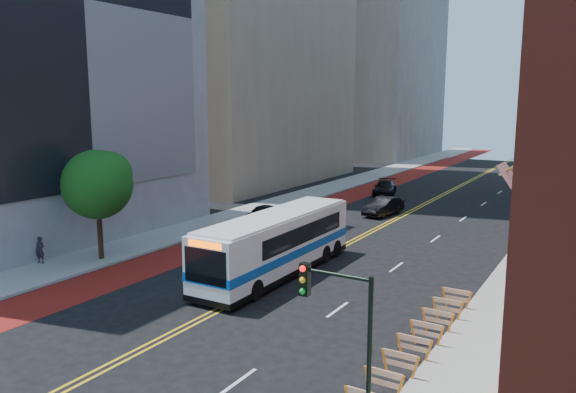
{
  "coord_description": "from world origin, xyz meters",
  "views": [
    {
      "loc": [
        15.67,
        -16.81,
        9.73
      ],
      "look_at": [
        0.89,
        8.0,
        4.79
      ],
      "focal_mm": 35.0,
      "sensor_mm": 36.0,
      "label": 1
    }
  ],
  "objects_px": {
    "car_c": "(385,188)",
    "pedestrian": "(40,250)",
    "car_b": "(384,206)",
    "transit_bus": "(278,243)",
    "traffic_signal": "(340,322)",
    "street_tree": "(98,182)",
    "car_a": "(262,213)"
  },
  "relations": [
    {
      "from": "street_tree",
      "to": "car_a",
      "type": "xyz_separation_m",
      "value": [
        1.94,
        14.89,
        -4.27
      ]
    },
    {
      "from": "transit_bus",
      "to": "pedestrian",
      "type": "distance_m",
      "value": 14.33
    },
    {
      "from": "street_tree",
      "to": "car_b",
      "type": "relative_size",
      "value": 1.44
    },
    {
      "from": "street_tree",
      "to": "car_c",
      "type": "xyz_separation_m",
      "value": [
        6.03,
        31.93,
        -4.16
      ]
    },
    {
      "from": "traffic_signal",
      "to": "car_c",
      "type": "bearing_deg",
      "value": 109.42
    },
    {
      "from": "transit_bus",
      "to": "car_b",
      "type": "height_order",
      "value": "transit_bus"
    },
    {
      "from": "car_a",
      "to": "car_b",
      "type": "xyz_separation_m",
      "value": [
        7.8,
        7.14,
        0.13
      ]
    },
    {
      "from": "transit_bus",
      "to": "car_a",
      "type": "relative_size",
      "value": 3.42
    },
    {
      "from": "transit_bus",
      "to": "car_b",
      "type": "bearing_deg",
      "value": 92.4
    },
    {
      "from": "car_c",
      "to": "traffic_signal",
      "type": "bearing_deg",
      "value": -85.14
    },
    {
      "from": "transit_bus",
      "to": "pedestrian",
      "type": "bearing_deg",
      "value": -156.46
    },
    {
      "from": "traffic_signal",
      "to": "transit_bus",
      "type": "distance_m",
      "value": 16.32
    },
    {
      "from": "traffic_signal",
      "to": "pedestrian",
      "type": "distance_m",
      "value": 24.2
    },
    {
      "from": "car_c",
      "to": "pedestrian",
      "type": "distance_m",
      "value": 35.54
    },
    {
      "from": "car_a",
      "to": "pedestrian",
      "type": "xyz_separation_m",
      "value": [
        -4.3,
        -17.49,
        0.31
      ]
    },
    {
      "from": "car_b",
      "to": "transit_bus",
      "type": "bearing_deg",
      "value": -78.43
    },
    {
      "from": "transit_bus",
      "to": "car_c",
      "type": "bearing_deg",
      "value": 98.72
    },
    {
      "from": "car_c",
      "to": "pedestrian",
      "type": "xyz_separation_m",
      "value": [
        -8.39,
        -34.53,
        0.19
      ]
    },
    {
      "from": "street_tree",
      "to": "car_b",
      "type": "bearing_deg",
      "value": 66.14
    },
    {
      "from": "car_b",
      "to": "car_c",
      "type": "height_order",
      "value": "car_b"
    },
    {
      "from": "street_tree",
      "to": "car_b",
      "type": "xyz_separation_m",
      "value": [
        9.74,
        22.03,
        -4.14
      ]
    },
    {
      "from": "street_tree",
      "to": "pedestrian",
      "type": "height_order",
      "value": "street_tree"
    },
    {
      "from": "traffic_signal",
      "to": "car_c",
      "type": "xyz_separation_m",
      "value": [
        -14.62,
        41.49,
        -2.97
      ]
    },
    {
      "from": "pedestrian",
      "to": "car_b",
      "type": "bearing_deg",
      "value": 46.91
    },
    {
      "from": "transit_bus",
      "to": "pedestrian",
      "type": "xyz_separation_m",
      "value": [
        -13.06,
        -5.83,
        -0.88
      ]
    },
    {
      "from": "car_a",
      "to": "car_c",
      "type": "xyz_separation_m",
      "value": [
        4.09,
        17.04,
        0.12
      ]
    },
    {
      "from": "car_b",
      "to": "car_c",
      "type": "bearing_deg",
      "value": 119.19
    },
    {
      "from": "car_c",
      "to": "pedestrian",
      "type": "height_order",
      "value": "pedestrian"
    },
    {
      "from": "car_c",
      "to": "car_a",
      "type": "bearing_deg",
      "value": -118.05
    },
    {
      "from": "traffic_signal",
      "to": "car_b",
      "type": "bearing_deg",
      "value": 109.06
    },
    {
      "from": "traffic_signal",
      "to": "car_c",
      "type": "relative_size",
      "value": 0.98
    },
    {
      "from": "street_tree",
      "to": "transit_bus",
      "type": "bearing_deg",
      "value": 16.82
    }
  ]
}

